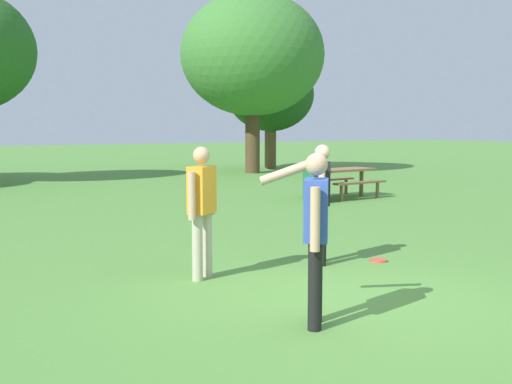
% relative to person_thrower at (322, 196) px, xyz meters
% --- Properties ---
extents(ground_plane, '(120.00, 120.00, 0.00)m').
position_rel_person_thrower_xyz_m(ground_plane, '(-0.85, -1.69, -0.94)').
color(ground_plane, '#568E3D').
extents(person_thrower, '(0.40, 0.51, 1.64)m').
position_rel_person_thrower_xyz_m(person_thrower, '(0.00, 0.00, 0.00)').
color(person_thrower, black).
rests_on(person_thrower, ground).
extents(person_catcher, '(0.53, 0.83, 1.64)m').
position_rel_person_thrower_xyz_m(person_catcher, '(-1.65, -2.22, 0.02)').
color(person_catcher, black).
rests_on(person_catcher, ground).
extents(person_bystander, '(0.50, 0.41, 1.64)m').
position_rel_person_thrower_xyz_m(person_bystander, '(-1.78, 0.02, 0.00)').
color(person_bystander, '#B7AD93').
rests_on(person_bystander, ground).
extents(frisbee, '(0.25, 0.25, 0.03)m').
position_rel_person_thrower_xyz_m(frisbee, '(0.79, -0.26, -0.93)').
color(frisbee, '#E04733').
rests_on(frisbee, ground).
extents(picnic_table_near, '(1.88, 1.64, 0.77)m').
position_rel_person_thrower_xyz_m(picnic_table_near, '(5.21, 6.42, -0.38)').
color(picnic_table_near, olive).
rests_on(picnic_table_near, ground).
extents(trash_can_beside_table, '(0.59, 0.59, 0.96)m').
position_rel_person_thrower_xyz_m(trash_can_beside_table, '(3.93, 5.79, -0.46)').
color(trash_can_beside_table, '#1E663D').
rests_on(trash_can_beside_table, ground).
extents(trash_can_further_along, '(0.59, 0.59, 0.96)m').
position_rel_person_thrower_xyz_m(trash_can_further_along, '(4.17, 6.29, -0.46)').
color(trash_can_further_along, '#1E663D').
rests_on(trash_can_further_along, ground).
extents(tree_back_left, '(5.71, 5.71, 7.14)m').
position_rel_person_thrower_xyz_m(tree_back_left, '(7.40, 15.41, 3.75)').
color(tree_back_left, '#4C3823').
rests_on(tree_back_left, ground).
extents(tree_back_right, '(3.86, 3.86, 4.94)m').
position_rel_person_thrower_xyz_m(tree_back_right, '(9.48, 17.53, 2.33)').
color(tree_back_right, brown).
rests_on(tree_back_right, ground).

